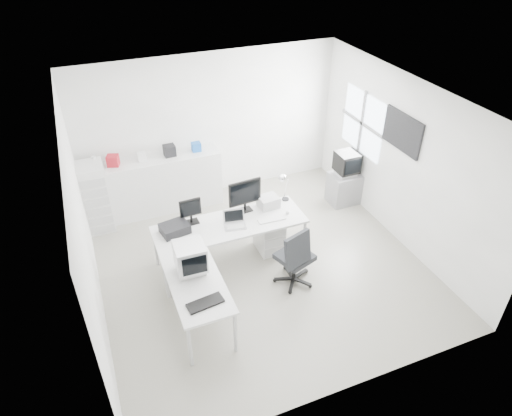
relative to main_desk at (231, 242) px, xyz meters
name	(u,v)px	position (x,y,z in m)	size (l,w,h in m)	color
floor	(261,265)	(0.41, -0.29, -0.38)	(5.00, 5.00, 0.01)	#B5B3A3
ceiling	(262,101)	(0.41, -0.29, 2.42)	(5.00, 5.00, 0.01)	white
back_wall	(211,127)	(0.41, 2.21, 1.02)	(5.00, 0.02, 2.80)	white
left_wall	(83,231)	(-2.09, -0.29, 1.02)	(0.02, 5.00, 2.80)	white
right_wall	(402,162)	(2.91, -0.29, 1.02)	(0.02, 5.00, 2.80)	white
window	(362,123)	(2.89, 0.91, 1.23)	(0.02, 1.20, 1.10)	white
wall_picture	(402,132)	(2.88, -0.19, 1.52)	(0.04, 0.90, 0.60)	black
main_desk	(231,242)	(0.00, 0.00, 0.00)	(2.40, 0.80, 0.75)	silver
side_desk	(199,303)	(-0.85, -1.10, 0.00)	(0.70, 1.40, 0.75)	silver
drawer_pedestal	(269,234)	(0.70, 0.05, -0.08)	(0.40, 0.50, 0.60)	silver
inkjet_printer	(175,228)	(-0.85, 0.10, 0.45)	(0.41, 0.32, 0.15)	black
lcd_monitor_small	(191,212)	(-0.55, 0.25, 0.59)	(0.34, 0.19, 0.43)	black
lcd_monitor_large	(245,196)	(0.35, 0.25, 0.66)	(0.55, 0.22, 0.58)	black
laptop	(235,221)	(0.05, -0.10, 0.47)	(0.30, 0.31, 0.20)	#B7B7BA
white_keyboard	(272,219)	(0.65, -0.15, 0.38)	(0.45, 0.14, 0.02)	silver
white_mouse	(287,212)	(0.95, -0.10, 0.41)	(0.06, 0.06, 0.06)	silver
laser_printer	(268,202)	(0.75, 0.22, 0.47)	(0.32, 0.27, 0.18)	#ACACAC
desk_lamp	(286,189)	(1.10, 0.30, 0.59)	(0.14, 0.14, 0.43)	silver
crt_monitor	(190,260)	(-0.85, -0.85, 0.59)	(0.37, 0.37, 0.42)	#B7B7BA
black_keyboard	(205,303)	(-0.85, -1.50, 0.39)	(0.47, 0.19, 0.03)	black
office_chair	(295,254)	(0.74, -0.83, 0.17)	(0.63, 0.63, 1.09)	#282A2D
tv_cabinet	(344,188)	(2.63, 0.85, -0.07)	(0.56, 0.46, 0.61)	gray
crt_tv	(347,164)	(2.63, 0.85, 0.46)	(0.50, 0.48, 0.45)	black
sideboard	(163,183)	(-0.67, 1.95, 0.17)	(2.18, 0.54, 1.09)	silver
clutter_box_a	(113,161)	(-1.47, 1.95, 0.81)	(0.19, 0.17, 0.19)	maroon
clutter_box_b	(142,157)	(-0.97, 1.95, 0.79)	(0.15, 0.13, 0.15)	silver
clutter_box_c	(169,151)	(-0.47, 1.95, 0.82)	(0.20, 0.19, 0.20)	black
clutter_box_d	(196,147)	(0.03, 1.95, 0.80)	(0.17, 0.14, 0.17)	#1854AC
clutter_bottle	(95,162)	(-1.77, 1.99, 0.82)	(0.07, 0.07, 0.22)	silver
filing_cabinet	(96,197)	(-1.87, 1.76, 0.26)	(0.45, 0.53, 1.28)	silver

